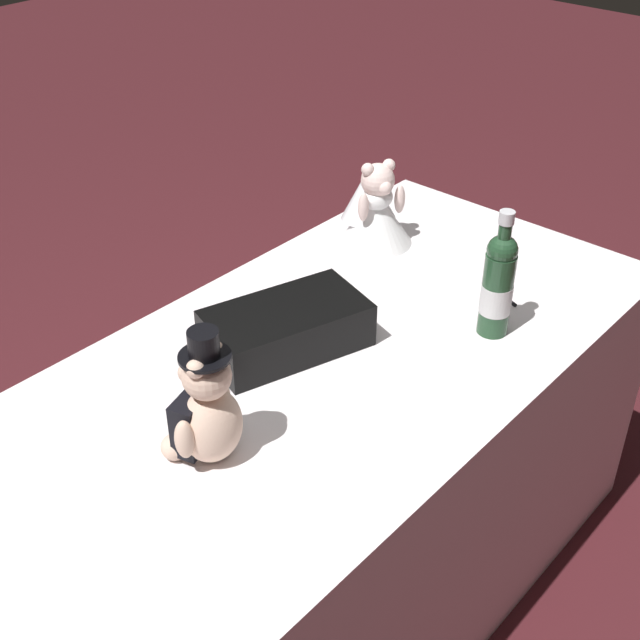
{
  "coord_description": "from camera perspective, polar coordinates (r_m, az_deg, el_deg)",
  "views": [
    {
      "loc": [
        -1.08,
        -0.95,
        1.81
      ],
      "look_at": [
        0.0,
        0.0,
        0.85
      ],
      "focal_mm": 47.97,
      "sensor_mm": 36.0,
      "label": 1
    }
  ],
  "objects": [
    {
      "name": "teddy_bear_bride",
      "position": [
        2.2,
        3.63,
        7.57
      ],
      "size": [
        0.21,
        0.24,
        0.22
      ],
      "color": "white",
      "rests_on": "reception_table"
    },
    {
      "name": "reception_table",
      "position": [
        2.04,
        0.0,
        -11.1
      ],
      "size": [
        1.69,
        0.81,
        0.75
      ],
      "primitive_type": "cube",
      "color": "white",
      "rests_on": "ground_plane"
    },
    {
      "name": "teddy_bear_groom",
      "position": [
        1.52,
        -7.67,
        -6.01
      ],
      "size": [
        0.15,
        0.15,
        0.27
      ],
      "color": "beige",
      "rests_on": "reception_table"
    },
    {
      "name": "signing_pen",
      "position": [
        2.05,
        11.76,
        1.82
      ],
      "size": [
        0.05,
        0.12,
        0.01
      ],
      "color": "black",
      "rests_on": "reception_table"
    },
    {
      "name": "champagne_bottle",
      "position": [
        1.85,
        11.78,
        2.4
      ],
      "size": [
        0.07,
        0.07,
        0.29
      ],
      "color": "#214429",
      "rests_on": "reception_table"
    },
    {
      "name": "gift_case_black",
      "position": [
        1.8,
        -2.25,
        -0.55
      ],
      "size": [
        0.38,
        0.28,
        0.1
      ],
      "color": "black",
      "rests_on": "reception_table"
    },
    {
      "name": "ground_plane",
      "position": [
        2.32,
        0.0,
        -17.64
      ],
      "size": [
        12.0,
        12.0,
        0.0
      ],
      "primitive_type": "plane",
      "color": "#47191E"
    }
  ]
}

